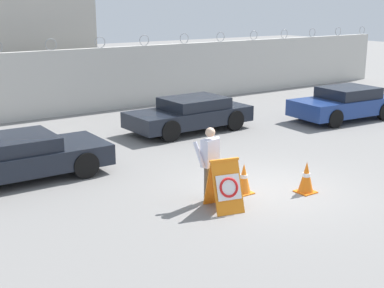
# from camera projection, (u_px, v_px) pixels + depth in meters

# --- Properties ---
(ground_plane) EXTENTS (90.00, 90.00, 0.00)m
(ground_plane) POSITION_uv_depth(u_px,v_px,m) (264.00, 189.00, 13.06)
(ground_plane) COLOR gray
(perimeter_wall) EXTENTS (36.00, 0.30, 3.06)m
(perimeter_wall) POSITION_uv_depth(u_px,v_px,m) (78.00, 81.00, 21.57)
(perimeter_wall) COLOR beige
(perimeter_wall) RESTS_ON ground_plane
(barricade_sign) EXTENTS (0.81, 0.94, 1.15)m
(barricade_sign) POSITION_uv_depth(u_px,v_px,m) (225.00, 185.00, 11.62)
(barricade_sign) COLOR orange
(barricade_sign) RESTS_ON ground_plane
(security_guard) EXTENTS (0.67, 0.37, 1.72)m
(security_guard) POSITION_uv_depth(u_px,v_px,m) (210.00, 160.00, 12.07)
(security_guard) COLOR #514C42
(security_guard) RESTS_ON ground_plane
(traffic_cone_near) EXTENTS (0.43, 0.43, 0.77)m
(traffic_cone_near) POSITION_uv_depth(u_px,v_px,m) (306.00, 177.00, 12.71)
(traffic_cone_near) COLOR orange
(traffic_cone_near) RESTS_ON ground_plane
(traffic_cone_mid) EXTENTS (0.40, 0.40, 0.74)m
(traffic_cone_mid) POSITION_uv_depth(u_px,v_px,m) (244.00, 179.00, 12.66)
(traffic_cone_mid) COLOR orange
(traffic_cone_mid) RESTS_ON ground_plane
(parked_car_front_coupe) EXTENTS (4.39, 2.07, 1.14)m
(parked_car_front_coupe) POSITION_uv_depth(u_px,v_px,m) (20.00, 156.00, 13.67)
(parked_car_front_coupe) COLOR black
(parked_car_front_coupe) RESTS_ON ground_plane
(parked_car_rear_sedan) EXTENTS (4.46, 2.01, 1.17)m
(parked_car_rear_sedan) POSITION_uv_depth(u_px,v_px,m) (190.00, 114.00, 18.78)
(parked_car_rear_sedan) COLOR black
(parked_car_rear_sedan) RESTS_ON ground_plane
(parked_car_far_side) EXTENTS (4.35, 2.16, 1.25)m
(parked_car_far_side) POSITION_uv_depth(u_px,v_px,m) (345.00, 103.00, 20.59)
(parked_car_far_side) COLOR black
(parked_car_far_side) RESTS_ON ground_plane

